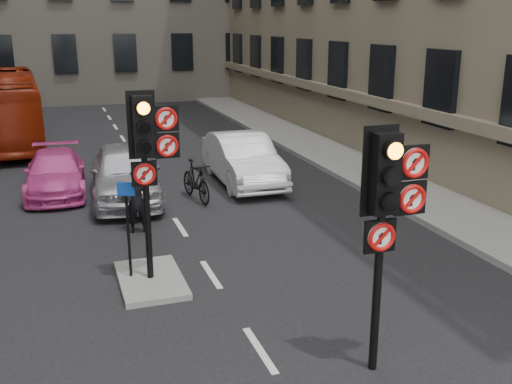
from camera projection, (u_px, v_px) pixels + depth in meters
pavement_right at (363, 166)px, 20.54m from camera, size 3.00×50.00×0.16m
centre_island at (151, 280)px, 11.59m from camera, size 1.20×2.00×0.12m
signal_near at (388, 199)px, 8.07m from camera, size 0.91×0.40×3.58m
signal_far at (149, 146)px, 10.87m from camera, size 0.91×0.40×3.58m
car_silver at (125, 173)px, 16.74m from camera, size 2.21×4.75×1.57m
car_white at (243, 159)px, 18.50m from camera, size 1.70×4.62×1.51m
car_pink at (55, 173)px, 17.49m from camera, size 1.83×4.16×1.19m
bus_red at (7, 108)px, 24.55m from camera, size 2.88×10.34×2.85m
motorcycle at (196, 181)px, 16.75m from camera, size 0.82×1.93×1.12m
motorcyclist at (137, 201)px, 14.17m from camera, size 0.60×0.43×1.56m
info_sign at (127, 216)px, 11.28m from camera, size 0.32×0.14×1.89m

